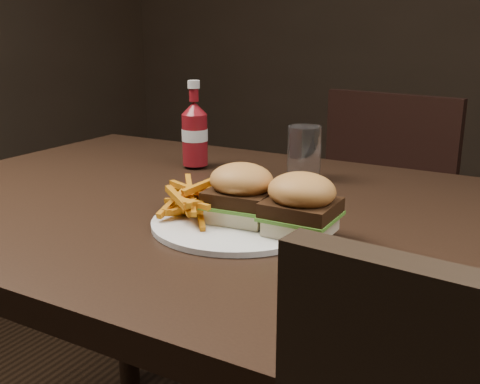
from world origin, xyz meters
The scene contains 8 objects.
dining_table centered at (0.00, 0.00, 0.73)m, with size 1.20×0.80×0.04m, color black.
chair_far centered at (0.11, 0.95, 0.43)m, with size 0.40×0.40×0.04m, color black.
plate centered at (0.08, -0.08, 0.76)m, with size 0.26×0.26×0.01m, color white.
sandwich_half_a centered at (0.09, -0.08, 0.77)m, with size 0.09×0.08×0.02m, color #F9DDBF.
sandwich_half_b centered at (0.19, -0.09, 0.77)m, with size 0.09×0.08×0.02m, color beige.
fries_pile centered at (0.02, -0.08, 0.78)m, with size 0.12×0.12×0.05m, color #B15E19, non-canonical shape.
ketchup_bottle centered at (-0.18, 0.19, 0.81)m, with size 0.05×0.05×0.11m, color maroon.
tumbler centered at (0.06, 0.21, 0.81)m, with size 0.06×0.06×0.10m, color white.
Camera 1 is at (0.48, -0.77, 1.04)m, focal length 42.00 mm.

